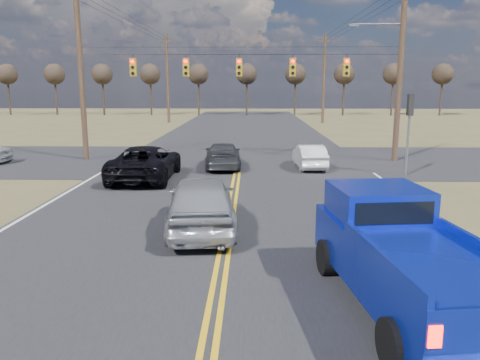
{
  "coord_description": "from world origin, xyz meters",
  "views": [
    {
      "loc": [
        0.7,
        -8.99,
        4.3
      ],
      "look_at": [
        0.36,
        4.82,
        1.5
      ],
      "focal_mm": 35.0,
      "sensor_mm": 36.0,
      "label": 1
    }
  ],
  "objects_px": {
    "silver_suv": "(201,202)",
    "dgrey_car_queue": "(223,155)",
    "pickup_truck": "(401,256)",
    "black_suv": "(146,162)",
    "white_car_queue": "(309,156)"
  },
  "relations": [
    {
      "from": "pickup_truck",
      "to": "silver_suv",
      "type": "relative_size",
      "value": 1.18
    },
    {
      "from": "silver_suv",
      "to": "dgrey_car_queue",
      "type": "xyz_separation_m",
      "value": [
        0.0,
        10.92,
        -0.19
      ]
    },
    {
      "from": "pickup_truck",
      "to": "white_car_queue",
      "type": "xyz_separation_m",
      "value": [
        0.13,
        15.76,
        -0.41
      ]
    },
    {
      "from": "silver_suv",
      "to": "black_suv",
      "type": "relative_size",
      "value": 0.88
    },
    {
      "from": "silver_suv",
      "to": "dgrey_car_queue",
      "type": "height_order",
      "value": "silver_suv"
    },
    {
      "from": "white_car_queue",
      "to": "black_suv",
      "type": "bearing_deg",
      "value": 19.16
    },
    {
      "from": "silver_suv",
      "to": "dgrey_car_queue",
      "type": "relative_size",
      "value": 1.1
    },
    {
      "from": "pickup_truck",
      "to": "silver_suv",
      "type": "height_order",
      "value": "pickup_truck"
    },
    {
      "from": "black_suv",
      "to": "white_car_queue",
      "type": "relative_size",
      "value": 1.49
    },
    {
      "from": "pickup_truck",
      "to": "dgrey_car_queue",
      "type": "xyz_separation_m",
      "value": [
        -4.44,
        15.76,
        -0.38
      ]
    },
    {
      "from": "black_suv",
      "to": "dgrey_car_queue",
      "type": "relative_size",
      "value": 1.25
    },
    {
      "from": "silver_suv",
      "to": "dgrey_car_queue",
      "type": "bearing_deg",
      "value": -95.92
    },
    {
      "from": "white_car_queue",
      "to": "dgrey_car_queue",
      "type": "distance_m",
      "value": 4.58
    },
    {
      "from": "dgrey_car_queue",
      "to": "silver_suv",
      "type": "bearing_deg",
      "value": 86.64
    },
    {
      "from": "black_suv",
      "to": "dgrey_car_queue",
      "type": "bearing_deg",
      "value": -136.49
    }
  ]
}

